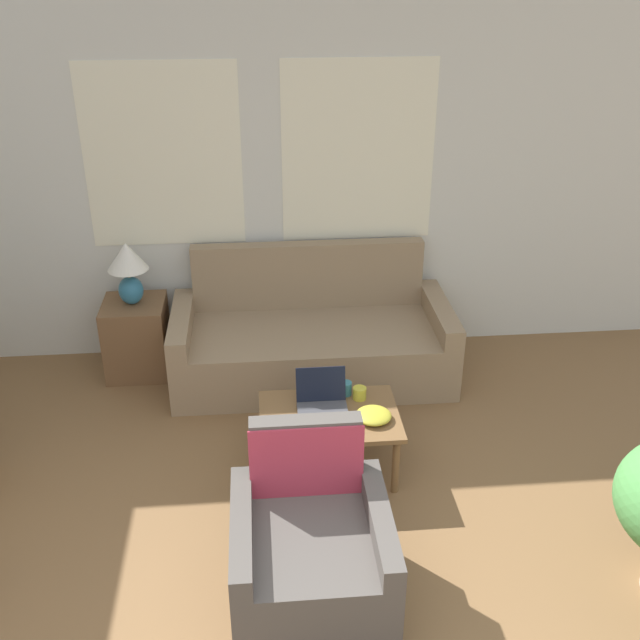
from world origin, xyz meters
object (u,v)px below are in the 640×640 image
(table_lamp, at_px, (128,266))
(couch, at_px, (312,340))
(laptop, at_px, (322,401))
(coffee_table, at_px, (329,421))
(tv_remote, at_px, (283,431))
(cup_yellow, at_px, (360,393))
(cup_navy, at_px, (346,388))
(armchair, at_px, (311,553))
(snack_bowl, at_px, (374,415))

(table_lamp, bearing_deg, couch, -5.64)
(couch, bearing_deg, laptop, -91.33)
(coffee_table, bearing_deg, tv_remote, -150.14)
(cup_yellow, bearing_deg, table_lamp, 142.50)
(table_lamp, distance_m, cup_yellow, 1.94)
(cup_navy, relative_size, tv_remote, 0.55)
(couch, height_order, cup_yellow, couch)
(armchair, distance_m, cup_yellow, 1.20)
(table_lamp, xyz_separation_m, laptop, (1.26, -1.24, -0.40))
(armchair, distance_m, snack_bowl, 1.01)
(armchair, height_order, cup_yellow, armchair)
(cup_navy, bearing_deg, couch, 97.90)
(table_lamp, bearing_deg, cup_yellow, -37.50)
(snack_bowl, bearing_deg, table_lamp, 138.37)
(tv_remote, bearing_deg, couch, 78.62)
(laptop, xyz_separation_m, cup_yellow, (0.24, 0.09, -0.01))
(snack_bowl, bearing_deg, cup_navy, 114.54)
(armchair, xyz_separation_m, coffee_table, (0.19, 0.97, 0.09))
(armchair, bearing_deg, table_lamp, 116.11)
(armchair, distance_m, table_lamp, 2.60)
(cup_navy, bearing_deg, cup_yellow, -35.64)
(armchair, height_order, coffee_table, armchair)
(couch, bearing_deg, armchair, -94.68)
(coffee_table, height_order, cup_navy, cup_navy)
(laptop, xyz_separation_m, cup_navy, (0.16, 0.15, -0.01))
(cup_navy, height_order, snack_bowl, cup_navy)
(coffee_table, distance_m, cup_yellow, 0.27)
(cup_navy, distance_m, cup_yellow, 0.10)
(couch, relative_size, coffee_table, 2.43)
(laptop, relative_size, cup_yellow, 3.62)
(table_lamp, distance_m, snack_bowl, 2.12)
(couch, distance_m, armchair, 2.15)
(armchair, relative_size, coffee_table, 1.02)
(coffee_table, xyz_separation_m, cup_yellow, (0.20, 0.15, 0.09))
(table_lamp, xyz_separation_m, snack_bowl, (1.55, -1.38, -0.43))
(couch, xyz_separation_m, cup_yellow, (0.21, -1.02, 0.18))
(table_lamp, height_order, tv_remote, table_lamp)
(cup_navy, bearing_deg, armchair, -104.78)
(coffee_table, xyz_separation_m, tv_remote, (-0.28, -0.16, 0.06))
(cup_yellow, relative_size, tv_remote, 0.53)
(armchair, bearing_deg, laptop, 81.72)
(laptop, bearing_deg, table_lamp, 135.46)
(couch, height_order, table_lamp, table_lamp)
(cup_navy, bearing_deg, table_lamp, 142.40)
(laptop, height_order, cup_yellow, laptop)
(table_lamp, bearing_deg, cup_navy, -37.60)
(tv_remote, bearing_deg, laptop, 42.61)
(couch, height_order, laptop, couch)
(couch, xyz_separation_m, coffee_table, (0.01, -1.18, 0.09))
(coffee_table, height_order, laptop, laptop)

